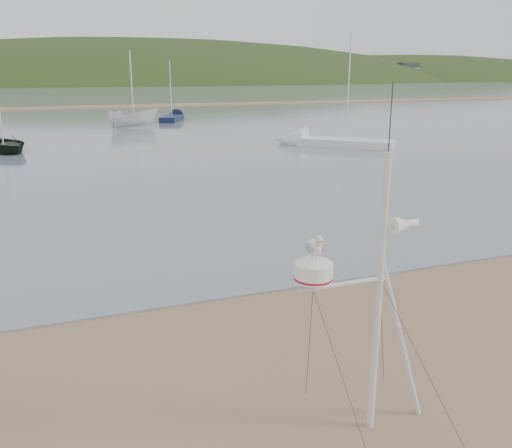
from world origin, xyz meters
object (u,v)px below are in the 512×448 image
object	(u,v)px
boat_white	(133,102)
sailboat_white_near	(314,141)
sailboat_blue_far	(175,117)
mast_rig	(373,356)

from	to	relation	value
boat_white	sailboat_white_near	xyz separation A→B (m)	(9.25, -15.55, -1.85)
boat_white	sailboat_blue_far	distance (m)	8.49
boat_white	sailboat_blue_far	world-z (taller)	sailboat_blue_far
boat_white	sailboat_blue_far	bearing A→B (deg)	-38.96
mast_rig	sailboat_blue_far	distance (m)	49.22
boat_white	sailboat_blue_far	xyz separation A→B (m)	(5.04, 6.57, -1.85)
sailboat_white_near	sailboat_blue_far	distance (m)	22.51
mast_rig	sailboat_blue_far	world-z (taller)	sailboat_blue_far
boat_white	mast_rig	bearing A→B (deg)	174.20
boat_white	sailboat_white_near	world-z (taller)	sailboat_white_near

